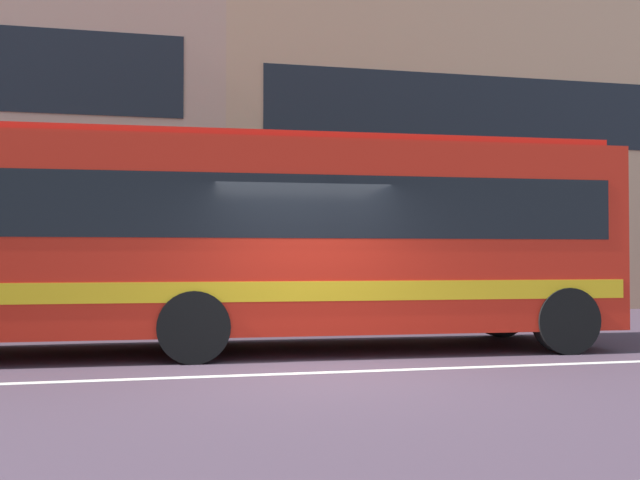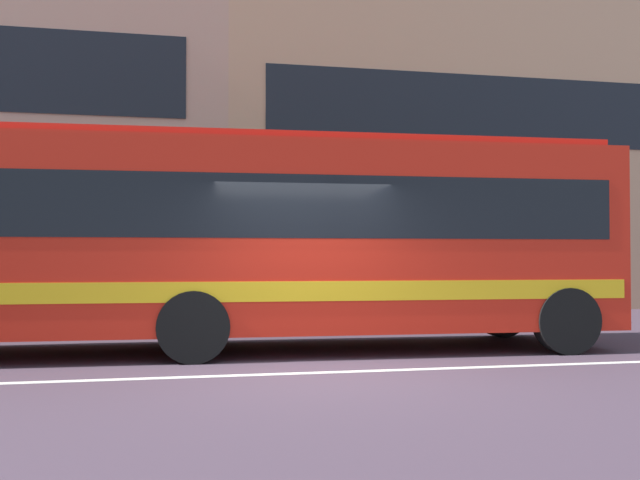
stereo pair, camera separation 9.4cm
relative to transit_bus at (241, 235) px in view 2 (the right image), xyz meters
The scene contains 5 objects.
ground_plane 3.02m from the transit_bus, 71.71° to the right, with size 160.00×160.00×0.00m, color #453543.
lane_centre_line 3.02m from the transit_bus, 71.71° to the right, with size 60.00×0.16×0.01m, color silver.
hedge_row_far 4.33m from the transit_bus, 62.39° to the left, with size 12.71×1.10×0.71m, color #194C1A.
apartment_block_right 16.85m from the transit_bus, 43.91° to the left, with size 23.28×9.74×9.31m.
transit_bus is the anchor object (origin of this frame).
Camera 2 is at (-1.85, -8.90, 1.47)m, focal length 40.38 mm.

